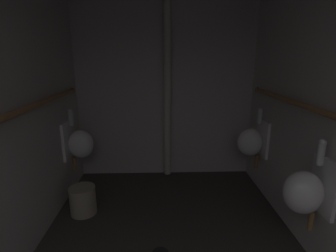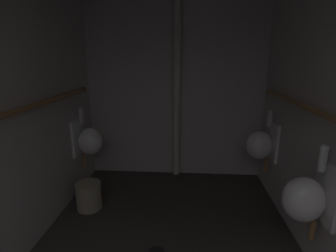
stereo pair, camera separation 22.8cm
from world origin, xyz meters
name	(u,v)px [view 2 (the right image)]	position (x,y,z in m)	size (l,w,h in m)	color
wall_left	(0,121)	(-1.21, 1.72, 1.18)	(0.06, 3.57, 2.36)	beige
wall_back	(175,91)	(0.00, 3.48, 1.18)	(2.48, 0.06, 2.36)	beige
urinal_left_mid	(89,140)	(-1.03, 2.92, 0.64)	(0.32, 0.30, 0.76)	white
urinal_right_mid	(307,198)	(1.03, 1.72, 0.64)	(0.32, 0.30, 0.76)	white
urinal_right_far	(261,144)	(1.03, 2.91, 0.64)	(0.32, 0.30, 0.76)	white
supply_pipe_left	(9,114)	(-1.12, 1.71, 1.24)	(0.06, 2.87, 0.06)	#9E7042
supply_pipe_right	(333,119)	(1.12, 1.71, 1.24)	(0.06, 2.87, 0.06)	#9E7042
standpipe_back_wall	(177,92)	(0.03, 3.37, 1.18)	(0.10, 0.10, 2.31)	beige
floor_drain	(157,252)	(-0.08, 1.85, 0.00)	(0.14, 0.14, 0.01)	black
waste_bin	(89,196)	(-0.90, 2.47, 0.15)	(0.27, 0.27, 0.30)	#9E937A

